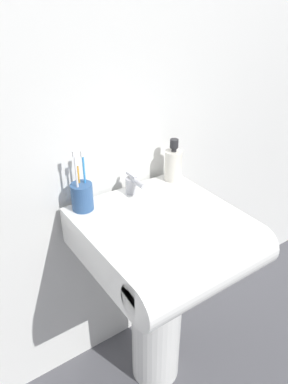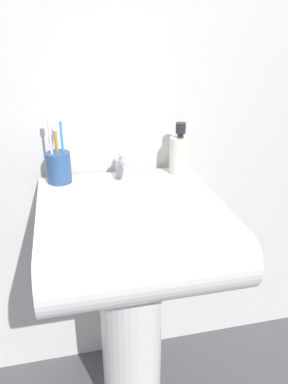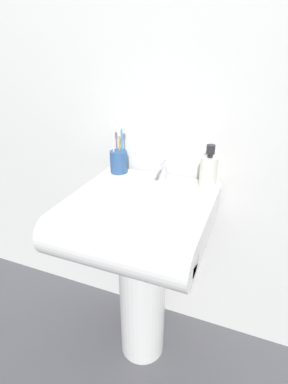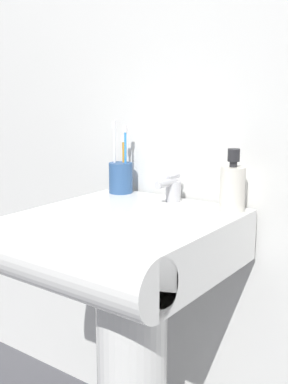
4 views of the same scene
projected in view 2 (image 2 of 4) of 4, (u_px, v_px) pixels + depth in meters
wall_back at (110, 43)px, 1.12m from camera, size 5.00×0.05×2.40m
sink_pedestal at (132, 330)px, 1.23m from camera, size 0.20×0.20×0.66m
sink_basin at (133, 233)px, 1.02m from camera, size 0.50×0.54×0.14m
faucet at (123, 166)px, 1.18m from camera, size 0.04×0.11×0.08m
toothbrush_cup at (59, 166)px, 1.15m from camera, size 0.07×0.07×0.22m
soap_bottle at (180, 154)px, 1.21m from camera, size 0.07×0.07×0.17m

